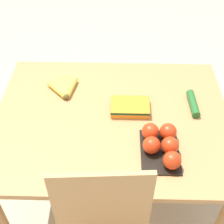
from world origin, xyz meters
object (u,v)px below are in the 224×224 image
(banana_bunch, at_px, (64,88))
(cucumber_near, at_px, (193,103))
(tomato_pack, at_px, (162,144))
(carrot_bag, at_px, (130,107))

(banana_bunch, bearing_deg, cucumber_near, 170.96)
(banana_bunch, bearing_deg, tomato_pack, 140.72)
(banana_bunch, bearing_deg, carrot_bag, 157.99)
(tomato_pack, height_order, carrot_bag, tomato_pack)
(banana_bunch, distance_m, cucumber_near, 0.71)
(banana_bunch, distance_m, carrot_bag, 0.39)
(cucumber_near, bearing_deg, carrot_bag, 6.25)
(tomato_pack, distance_m, cucumber_near, 0.36)
(tomato_pack, relative_size, cucumber_near, 1.41)
(banana_bunch, height_order, carrot_bag, carrot_bag)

